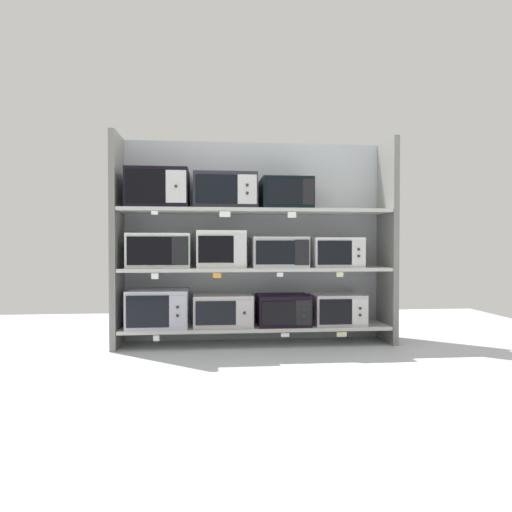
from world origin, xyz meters
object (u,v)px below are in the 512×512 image
Objects in this scene: microwave_3 at (338,309)px; microwave_5 at (221,249)px; microwave_7 at (336,252)px; microwave_9 at (225,191)px; microwave_0 at (158,308)px; microwave_2 at (283,310)px; microwave_4 at (159,251)px; microwave_10 at (286,194)px; microwave_8 at (158,189)px; microwave_6 at (279,252)px; microwave_1 at (223,310)px.

microwave_5 is (-1.04, 0.00, 0.53)m from microwave_3.
microwave_9 is (-0.98, 0.00, 0.53)m from microwave_7.
microwave_0 is 1.14× the size of microwave_2.
microwave_4 is 0.76m from microwave_9.
microwave_9 is at bearing 179.98° from microwave_10.
microwave_8 is at bearing -179.99° from microwave_2.
microwave_5 is at bearing 179.98° from microwave_3.
microwave_10 is (0.06, -0.00, 0.51)m from microwave_6.
microwave_3 is at bearing -0.01° from microwave_9.
microwave_9 is at bearing -179.98° from microwave_2.
microwave_2 is at bearing 179.97° from microwave_3.
microwave_10 is at bearing -0.00° from microwave_8.
microwave_10 is (1.09, -0.00, 0.49)m from microwave_4.
microwave_0 is 1.17× the size of microwave_7.
microwave_6 is (1.04, 0.00, 0.48)m from microwave_0.
microwave_9 is at bearing 0.01° from microwave_8.
microwave_1 is 0.94× the size of microwave_9.
microwave_3 is 1.06× the size of microwave_5.
microwave_1 is 1.12m from microwave_7.
microwave_7 is (1.02, -0.00, -0.03)m from microwave_5.
microwave_7 is at bearing -0.01° from microwave_1.
microwave_0 is 1.63m from microwave_7.
microwave_8 reaches higher than microwave_0.
microwave_8 is at bearing 1.09° from microwave_0.
microwave_9 reaches higher than microwave_5.
microwave_6 is at bearing -0.00° from microwave_1.
microwave_3 is 0.87× the size of microwave_8.
microwave_2 is 1.15m from microwave_9.
microwave_7 is at bearing -0.02° from microwave_5.
microwave_5 is at bearing 179.95° from microwave_10.
microwave_1 is 1.18m from microwave_8.
microwave_3 is 1.02× the size of microwave_7.
microwave_6 is (-0.04, -0.00, 0.51)m from microwave_2.
microwave_9 reaches higher than microwave_1.
microwave_8 is at bearing -179.58° from microwave_4.
microwave_7 is at bearing 0.00° from microwave_8.
microwave_8 reaches higher than microwave_5.
microwave_1 is 1.21× the size of microwave_5.
microwave_5 reaches higher than microwave_6.
microwave_9 is 0.53m from microwave_10.
microwave_4 is 1.21× the size of microwave_7.
microwave_5 is (-0.02, 0.00, 0.53)m from microwave_1.
microwave_6 is at bearing 0.01° from microwave_8.
microwave_2 is at bearing 0.02° from microwave_0.
microwave_7 is 0.85× the size of microwave_8.
microwave_2 is 0.85× the size of microwave_4.
microwave_4 is 1.03× the size of microwave_8.
microwave_6 is at bearing 0.02° from microwave_9.
microwave_6 is at bearing 179.97° from microwave_3.
microwave_5 is at bearing 0.04° from microwave_4.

